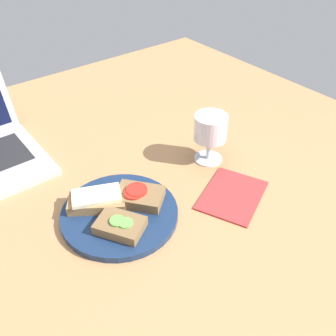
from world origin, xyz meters
TOP-DOWN VIEW (x-y plane):
  - wooden_table at (0.00, 0.00)cm, footprint 140.00×140.00cm
  - plate at (-11.58, -4.95)cm, footprint 24.33×24.33cm
  - sandwich_with_tomato at (-6.53, -4.89)cm, footprint 11.49×11.95cm
  - sandwich_with_cheese at (-14.14, -0.53)cm, footprint 13.34×11.99cm
  - sandwich_with_cucumber at (-14.13, -9.39)cm, footprint 10.21×11.10cm
  - wine_glass at (16.65, -1.65)cm, footprint 7.95×7.95cm
  - napkin at (11.51, -15.03)cm, footprint 19.48×17.58cm

SIDE VIEW (x-z plane):
  - wooden_table at x=0.00cm, z-range 0.00..3.00cm
  - napkin at x=11.51cm, z-range 3.00..3.40cm
  - plate at x=-11.58cm, z-range 3.00..4.52cm
  - sandwich_with_cucumber at x=-14.13cm, z-range 4.36..6.96cm
  - sandwich_with_tomato at x=-6.53cm, z-range 4.38..7.36cm
  - sandwich_with_cheese at x=-14.14cm, z-range 4.43..7.49cm
  - wine_glass at x=16.65cm, z-range 5.49..17.90cm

